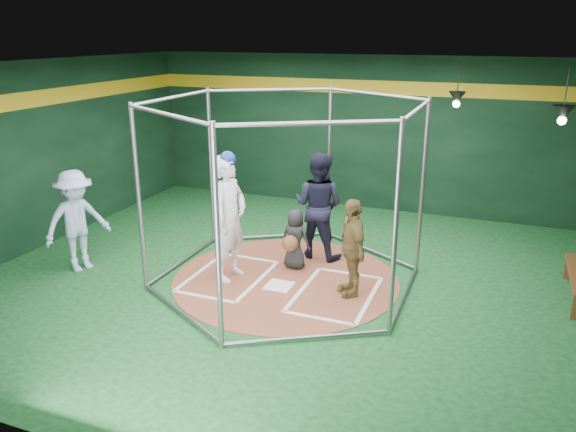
% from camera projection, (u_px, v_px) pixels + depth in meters
% --- Properties ---
extents(room_shell, '(10.10, 9.10, 3.53)m').
position_uv_depth(room_shell, '(286.00, 179.00, 8.93)').
color(room_shell, '#0D3D18').
rests_on(room_shell, ground).
extents(clay_disc, '(3.80, 3.80, 0.01)m').
position_uv_depth(clay_disc, '(286.00, 279.00, 9.47)').
color(clay_disc, brown).
rests_on(clay_disc, ground).
extents(home_plate, '(0.43, 0.43, 0.01)m').
position_uv_depth(home_plate, '(279.00, 286.00, 9.20)').
color(home_plate, white).
rests_on(home_plate, clay_disc).
extents(batter_box_left, '(1.17, 1.77, 0.01)m').
position_uv_depth(batter_box_left, '(229.00, 276.00, 9.58)').
color(batter_box_left, white).
rests_on(batter_box_left, clay_disc).
extents(batter_box_right, '(1.17, 1.77, 0.01)m').
position_uv_depth(batter_box_right, '(335.00, 294.00, 8.92)').
color(batter_box_right, white).
rests_on(batter_box_right, clay_disc).
extents(batting_cage, '(4.05, 4.67, 3.00)m').
position_uv_depth(batting_cage, '(286.00, 194.00, 9.00)').
color(batting_cage, gray).
rests_on(batting_cage, ground).
extents(pendant_lamp_near, '(0.34, 0.34, 0.90)m').
position_uv_depth(pendant_lamp_near, '(457.00, 98.00, 11.03)').
color(pendant_lamp_near, black).
rests_on(pendant_lamp_near, room_shell).
extents(pendant_lamp_far, '(0.34, 0.34, 0.90)m').
position_uv_depth(pendant_lamp_far, '(563.00, 113.00, 8.99)').
color(pendant_lamp_far, black).
rests_on(pendant_lamp_far, room_shell).
extents(batter_figure, '(0.59, 0.82, 2.17)m').
position_uv_depth(batter_figure, '(229.00, 217.00, 9.21)').
color(batter_figure, silver).
rests_on(batter_figure, clay_disc).
extents(visitor_leopard, '(0.82, 0.98, 1.57)m').
position_uv_depth(visitor_leopard, '(352.00, 247.00, 8.71)').
color(visitor_leopard, '#9E8144').
rests_on(visitor_leopard, clay_disc).
extents(catcher_figure, '(0.56, 0.59, 1.07)m').
position_uv_depth(catcher_figure, '(295.00, 239.00, 9.75)').
color(catcher_figure, black).
rests_on(catcher_figure, clay_disc).
extents(umpire, '(1.03, 0.85, 1.95)m').
position_uv_depth(umpire, '(318.00, 205.00, 10.15)').
color(umpire, black).
rests_on(umpire, clay_disc).
extents(bystander_blue, '(1.08, 1.32, 1.78)m').
position_uv_depth(bystander_blue, '(77.00, 221.00, 9.63)').
color(bystander_blue, '#A7BBDE').
rests_on(bystander_blue, ground).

